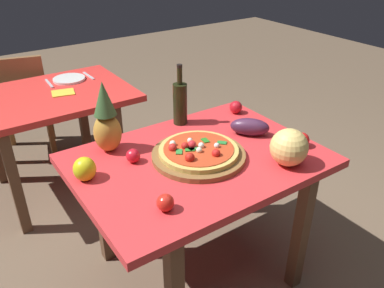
# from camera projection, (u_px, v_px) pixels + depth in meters

# --- Properties ---
(ground_plane) EXTENTS (10.00, 10.00, 0.00)m
(ground_plane) POSITION_uv_depth(u_px,v_px,m) (197.00, 269.00, 2.19)
(ground_plane) COLOR brown
(display_table) EXTENTS (1.14, 0.83, 0.73)m
(display_table) POSITION_uv_depth(u_px,v_px,m) (198.00, 174.00, 1.88)
(display_table) COLOR brown
(display_table) RESTS_ON ground_plane
(background_table) EXTENTS (1.08, 0.76, 0.73)m
(background_table) POSITION_uv_depth(u_px,v_px,m) (47.00, 109.00, 2.57)
(background_table) COLOR brown
(background_table) RESTS_ON ground_plane
(dining_chair) EXTENTS (0.49, 0.49, 0.85)m
(dining_chair) POSITION_uv_depth(u_px,v_px,m) (22.00, 101.00, 3.06)
(dining_chair) COLOR brown
(dining_chair) RESTS_ON ground_plane
(pizza_board) EXTENTS (0.44, 0.44, 0.02)m
(pizza_board) POSITION_uv_depth(u_px,v_px,m) (198.00, 155.00, 1.82)
(pizza_board) COLOR brown
(pizza_board) RESTS_ON display_table
(pizza) EXTENTS (0.37, 0.37, 0.06)m
(pizza) POSITION_uv_depth(u_px,v_px,m) (197.00, 150.00, 1.81)
(pizza) COLOR #D0B255
(pizza) RESTS_ON pizza_board
(wine_bottle) EXTENTS (0.08, 0.08, 0.33)m
(wine_bottle) POSITION_uv_depth(u_px,v_px,m) (180.00, 102.00, 2.09)
(wine_bottle) COLOR black
(wine_bottle) RESTS_ON display_table
(pineapple_left) EXTENTS (0.13, 0.13, 0.35)m
(pineapple_left) POSITION_uv_depth(u_px,v_px,m) (106.00, 121.00, 1.82)
(pineapple_left) COLOR #BD8833
(pineapple_left) RESTS_ON display_table
(melon) EXTENTS (0.17, 0.17, 0.17)m
(melon) POSITION_uv_depth(u_px,v_px,m) (289.00, 147.00, 1.74)
(melon) COLOR #EFC96F
(melon) RESTS_ON display_table
(bell_pepper) EXTENTS (0.10, 0.10, 0.11)m
(bell_pepper) POSITION_uv_depth(u_px,v_px,m) (85.00, 169.00, 1.65)
(bell_pepper) COLOR yellow
(bell_pepper) RESTS_ON display_table
(eggplant) EXTENTS (0.20, 0.21, 0.09)m
(eggplant) POSITION_uv_depth(u_px,v_px,m) (250.00, 127.00, 2.01)
(eggplant) COLOR #45243F
(eggplant) RESTS_ON display_table
(tomato_near_board) EXTENTS (0.07, 0.07, 0.07)m
(tomato_near_board) POSITION_uv_depth(u_px,v_px,m) (133.00, 156.00, 1.78)
(tomato_near_board) COLOR red
(tomato_near_board) RESTS_ON display_table
(tomato_by_bottle) EXTENTS (0.07, 0.07, 0.07)m
(tomato_by_bottle) POSITION_uv_depth(u_px,v_px,m) (165.00, 203.00, 1.48)
(tomato_by_bottle) COLOR red
(tomato_by_bottle) RESTS_ON display_table
(tomato_beside_pepper) EXTENTS (0.07, 0.07, 0.07)m
(tomato_beside_pepper) POSITION_uv_depth(u_px,v_px,m) (302.00, 140.00, 1.91)
(tomato_beside_pepper) COLOR red
(tomato_beside_pepper) RESTS_ON display_table
(tomato_at_corner) EXTENTS (0.07, 0.07, 0.07)m
(tomato_at_corner) POSITION_uv_depth(u_px,v_px,m) (236.00, 107.00, 2.25)
(tomato_at_corner) COLOR red
(tomato_at_corner) RESTS_ON display_table
(dinner_plate) EXTENTS (0.22, 0.22, 0.02)m
(dinner_plate) POSITION_uv_depth(u_px,v_px,m) (69.00, 79.00, 2.75)
(dinner_plate) COLOR white
(dinner_plate) RESTS_ON background_table
(fork_utensil) EXTENTS (0.02, 0.18, 0.01)m
(fork_utensil) POSITION_uv_depth(u_px,v_px,m) (49.00, 83.00, 2.68)
(fork_utensil) COLOR silver
(fork_utensil) RESTS_ON background_table
(knife_utensil) EXTENTS (0.02, 0.18, 0.01)m
(knife_utensil) POSITION_uv_depth(u_px,v_px,m) (88.00, 76.00, 2.82)
(knife_utensil) COLOR silver
(knife_utensil) RESTS_ON background_table
(napkin_folded) EXTENTS (0.16, 0.15, 0.01)m
(napkin_folded) POSITION_uv_depth(u_px,v_px,m) (63.00, 93.00, 2.54)
(napkin_folded) COLOR yellow
(napkin_folded) RESTS_ON background_table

